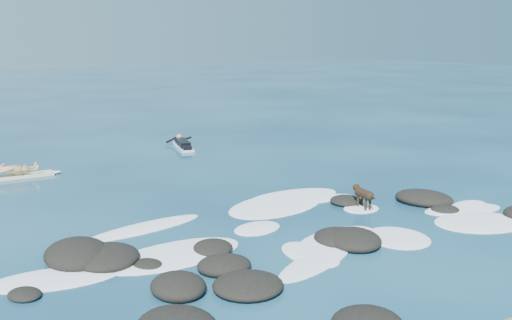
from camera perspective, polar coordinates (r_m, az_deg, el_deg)
ground at (r=14.86m, az=3.01°, el=-6.89°), size 160.00×160.00×0.00m
reef_rocks at (r=12.88m, az=0.48°, el=-9.47°), size 13.53×7.45×0.59m
breaking_foam at (r=15.16m, az=4.74°, el=-6.49°), size 13.83×6.80×0.12m
standing_surfer_rig at (r=21.52m, az=-23.62°, el=0.30°), size 3.52×0.71×2.01m
paddling_surfer_rig at (r=25.62m, az=-7.35°, el=1.59°), size 1.38×2.71×0.47m
dog at (r=16.60m, az=10.66°, el=-3.34°), size 0.38×1.11×0.70m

